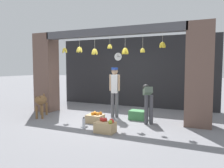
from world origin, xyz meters
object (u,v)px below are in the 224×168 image
at_px(worker_stooping, 148,98).
at_px(water_bottle, 84,123).
at_px(fruit_crate_apples, 105,127).
at_px(wall_clock, 118,57).
at_px(produce_box_green, 138,115).
at_px(dog, 41,101).
at_px(shopkeeper, 115,88).
at_px(fruit_crate_oranges, 95,118).

height_order(worker_stooping, water_bottle, worker_stooping).
bearing_deg(fruit_crate_apples, wall_clock, 107.87).
height_order(water_bottle, wall_clock, wall_clock).
distance_m(water_bottle, wall_clock, 4.09).
bearing_deg(wall_clock, fruit_crate_apples, -72.13).
bearing_deg(produce_box_green, water_bottle, -123.75).
height_order(fruit_crate_apples, water_bottle, fruit_crate_apples).
xyz_separation_m(dog, worker_stooping, (3.30, 0.77, 0.20)).
relative_size(water_bottle, wall_clock, 0.84).
relative_size(worker_stooping, produce_box_green, 2.19).
relative_size(shopkeeper, produce_box_green, 3.24).
distance_m(shopkeeper, wall_clock, 2.47).
height_order(worker_stooping, fruit_crate_oranges, worker_stooping).
bearing_deg(shopkeeper, dog, 12.64).
bearing_deg(shopkeeper, wall_clock, -81.50).
xyz_separation_m(dog, fruit_crate_apples, (2.62, -0.65, -0.38)).
relative_size(dog, fruit_crate_oranges, 2.11).
relative_size(fruit_crate_oranges, produce_box_green, 0.95).
bearing_deg(dog, produce_box_green, 80.67).
bearing_deg(shopkeeper, fruit_crate_oranges, 63.11).
bearing_deg(worker_stooping, water_bottle, -158.64).
distance_m(fruit_crate_apples, produce_box_green, 1.65).
height_order(produce_box_green, water_bottle, water_bottle).
relative_size(shopkeeper, fruit_crate_apples, 3.28).
bearing_deg(wall_clock, fruit_crate_oranges, -80.43).
xyz_separation_m(fruit_crate_oranges, wall_clock, (-0.50, 2.94, 1.92)).
height_order(worker_stooping, produce_box_green, worker_stooping).
height_order(shopkeeper, water_bottle, shopkeeper).
height_order(produce_box_green, wall_clock, wall_clock).
relative_size(fruit_crate_oranges, water_bottle, 1.60).
bearing_deg(water_bottle, wall_clock, 98.00).
height_order(dog, water_bottle, dog).
distance_m(dog, wall_clock, 3.68).
xyz_separation_m(shopkeeper, wall_clock, (-0.74, 2.08, 1.11)).
bearing_deg(water_bottle, worker_stooping, 43.95).
bearing_deg(worker_stooping, shopkeeper, 148.27).
distance_m(produce_box_green, water_bottle, 1.82).
bearing_deg(water_bottle, dog, 164.18).
xyz_separation_m(shopkeeper, fruit_crate_apples, (0.45, -1.61, -0.79)).
bearing_deg(water_bottle, fruit_crate_oranges, 90.66).
bearing_deg(fruit_crate_oranges, worker_stooping, 26.34).
xyz_separation_m(shopkeeper, worker_stooping, (1.13, -0.18, -0.21)).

